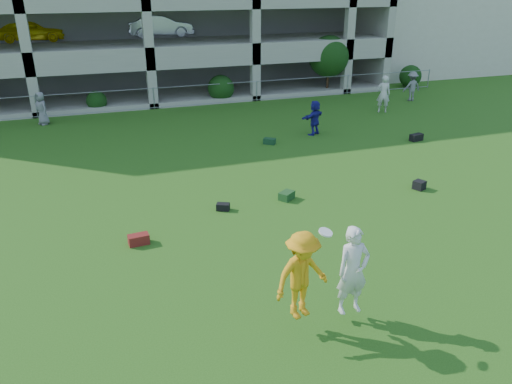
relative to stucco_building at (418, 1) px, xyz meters
name	(u,v)px	position (x,y,z in m)	size (l,w,h in m)	color
ground	(283,302)	(-23.00, -28.00, -5.00)	(100.00, 100.00, 0.00)	#235114
stucco_building	(418,1)	(0.00, 0.00, 0.00)	(16.00, 14.00, 10.00)	beige
bystander_c	(42,108)	(-28.65, -10.39, -4.19)	(0.79, 0.51, 1.61)	slate
bystander_d	(315,118)	(-16.75, -16.35, -4.21)	(1.47, 0.47, 1.58)	navy
bystander_e	(383,94)	(-11.46, -13.72, -4.02)	(0.71, 0.47, 1.96)	silver
bystander_f	(412,86)	(-8.35, -11.87, -4.15)	(1.09, 0.63, 1.69)	slate
bag_red_a	(139,239)	(-25.71, -24.26, -4.86)	(0.55, 0.30, 0.28)	#5C0F17
bag_black_b	(223,207)	(-22.96, -22.92, -4.89)	(0.40, 0.25, 0.22)	black
bag_green_c	(287,196)	(-20.77, -22.81, -4.87)	(0.50, 0.35, 0.26)	#153918
crate_d	(419,185)	(-16.15, -23.50, -4.85)	(0.35, 0.35, 0.30)	black
bag_black_e	(416,137)	(-12.85, -18.72, -4.85)	(0.60, 0.30, 0.30)	black
bag_green_g	(270,141)	(-19.21, -17.05, -4.88)	(0.50, 0.30, 0.25)	#133419
frisbee_contest	(317,274)	(-22.71, -29.04, -3.71)	(2.17, 0.95, 2.13)	orange
fence	(154,98)	(-23.00, -9.00, -4.39)	(36.06, 0.06, 1.20)	gray
shrub_row	(230,75)	(-18.41, -8.30, -3.49)	(34.38, 2.52, 3.50)	#163D11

